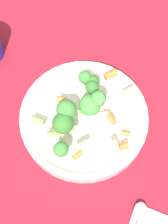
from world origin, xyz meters
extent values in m
plane|color=maroon|center=(0.00, 0.00, 0.00)|extent=(3.00, 3.00, 0.00)
cylinder|color=silver|center=(0.00, 0.00, 0.02)|extent=(0.27, 0.27, 0.03)
torus|color=silver|center=(0.00, 0.00, 0.03)|extent=(0.27, 0.27, 0.01)
cylinder|color=#8CB766|center=(0.01, 0.00, 0.04)|extent=(0.02, 0.02, 0.01)
sphere|color=#479342|center=(0.01, 0.00, 0.07)|extent=(0.04, 0.04, 0.04)
cylinder|color=#8CB766|center=(0.04, 0.05, 0.05)|extent=(0.01, 0.01, 0.01)
sphere|color=#33722D|center=(0.04, 0.05, 0.07)|extent=(0.03, 0.03, 0.03)
cylinder|color=#8CB766|center=(0.03, 0.04, 0.05)|extent=(0.01, 0.01, 0.01)
sphere|color=#33722D|center=(0.03, 0.04, 0.07)|extent=(0.03, 0.03, 0.03)
cylinder|color=#8CB766|center=(0.02, 0.06, 0.06)|extent=(0.01, 0.01, 0.01)
sphere|color=#3D8438|center=(0.02, 0.06, 0.08)|extent=(0.03, 0.03, 0.03)
cylinder|color=#8CB766|center=(-0.04, 0.00, 0.06)|extent=(0.01, 0.01, 0.02)
sphere|color=#3D8438|center=(-0.04, 0.00, 0.08)|extent=(0.04, 0.04, 0.04)
cylinder|color=#8CB766|center=(-0.07, -0.07, 0.06)|extent=(0.01, 0.01, 0.01)
sphere|color=#3D8438|center=(-0.07, -0.07, 0.07)|extent=(0.03, 0.03, 0.03)
cylinder|color=#8CB766|center=(-0.05, -0.02, 0.05)|extent=(0.01, 0.01, 0.02)
sphere|color=#33722D|center=(-0.05, -0.02, 0.08)|extent=(0.04, 0.04, 0.04)
cylinder|color=#8CB766|center=(0.03, 0.00, 0.07)|extent=(0.01, 0.01, 0.02)
sphere|color=#479342|center=(0.03, 0.00, 0.09)|extent=(0.03, 0.03, 0.03)
cylinder|color=orange|center=(-0.04, -0.09, 0.07)|extent=(0.02, 0.02, 0.01)
cylinder|color=beige|center=(-0.06, -0.03, 0.07)|extent=(0.02, 0.02, 0.01)
cylinder|color=#729E4C|center=(0.00, 0.00, 0.05)|extent=(0.03, 0.02, 0.01)
cylinder|color=#729E4C|center=(-0.07, -0.03, 0.05)|extent=(0.03, 0.02, 0.01)
cylinder|color=#729E4C|center=(-0.09, 0.01, 0.05)|extent=(0.03, 0.03, 0.01)
cylinder|color=orange|center=(0.08, 0.05, 0.07)|extent=(0.03, 0.02, 0.01)
cylinder|color=#729E4C|center=(-0.04, -0.03, 0.06)|extent=(0.03, 0.02, 0.01)
cylinder|color=orange|center=(0.04, -0.04, 0.06)|extent=(0.02, 0.02, 0.01)
cylinder|color=orange|center=(0.04, -0.09, 0.05)|extent=(0.03, 0.01, 0.01)
cylinder|color=orange|center=(-0.04, 0.03, 0.06)|extent=(0.02, 0.02, 0.01)
cylinder|color=beige|center=(0.03, -0.09, 0.06)|extent=(0.01, 0.02, 0.01)
cylinder|color=orange|center=(0.06, -0.07, 0.04)|extent=(0.02, 0.02, 0.01)
cylinder|color=beige|center=(-0.03, -0.07, 0.07)|extent=(0.03, 0.02, 0.01)
cylinder|color=beige|center=(0.10, 0.01, 0.06)|extent=(0.03, 0.02, 0.01)
cylinder|color=beige|center=(0.03, 0.00, 0.05)|extent=(0.02, 0.02, 0.01)
cylinder|color=beige|center=(0.03, -0.02, 0.05)|extent=(0.03, 0.02, 0.01)
ellipsoid|color=silver|center=(0.04, -0.21, 0.01)|extent=(0.04, 0.04, 0.01)
camera|label=1|loc=(-0.09, -0.25, 0.62)|focal=50.00mm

